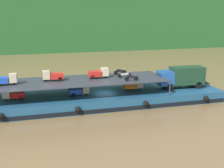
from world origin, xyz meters
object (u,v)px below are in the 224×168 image
(covered_lorry, at_px, (182,77))
(mini_truck_upper_mid, at_px, (53,76))
(cargo_barge, at_px, (105,98))
(motorcycle_upper_centre, at_px, (124,75))
(motorcycle_upper_port, at_px, (131,78))
(mini_truck_lower_stern, at_px, (13,94))
(mini_truck_lower_aft, at_px, (79,90))
(mini_truck_upper_fore, at_px, (99,73))
(motorcycle_upper_stbd, at_px, (120,72))
(mini_truck_upper_stern, at_px, (6,79))
(mini_truck_lower_mid, at_px, (134,85))

(covered_lorry, bearing_deg, mini_truck_upper_mid, 177.05)
(cargo_barge, distance_m, motorcycle_upper_centre, 4.25)
(cargo_barge, xyz_separation_m, motorcycle_upper_port, (3.08, -2.11, 3.18))
(mini_truck_lower_stern, relative_size, motorcycle_upper_port, 1.46)
(mini_truck_lower_aft, relative_size, mini_truck_upper_mid, 1.01)
(mini_truck_lower_stern, distance_m, mini_truck_upper_fore, 11.52)
(mini_truck_lower_aft, height_order, mini_truck_upper_mid, mini_truck_upper_mid)
(mini_truck_lower_stern, xyz_separation_m, motorcycle_upper_centre, (14.80, -0.01, 1.74))
(covered_lorry, distance_m, motorcycle_upper_stbd, 9.09)
(mini_truck_upper_stern, relative_size, motorcycle_upper_stbd, 1.45)
(mini_truck_lower_stern, distance_m, motorcycle_upper_port, 15.32)
(mini_truck_upper_mid, height_order, motorcycle_upper_port, mini_truck_upper_mid)
(mini_truck_lower_mid, xyz_separation_m, motorcycle_upper_stbd, (-1.59, 1.59, 1.74))
(mini_truck_lower_aft, height_order, motorcycle_upper_port, motorcycle_upper_port)
(mini_truck_lower_stern, bearing_deg, mini_truck_lower_mid, 1.89)
(mini_truck_lower_stern, distance_m, mini_truck_upper_mid, 5.50)
(mini_truck_lower_aft, height_order, mini_truck_upper_fore, mini_truck_upper_fore)
(cargo_barge, bearing_deg, mini_truck_lower_stern, 179.81)
(motorcycle_upper_centre, bearing_deg, mini_truck_lower_aft, -177.56)
(mini_truck_upper_stern, height_order, mini_truck_upper_fore, same)
(motorcycle_upper_centre, bearing_deg, mini_truck_upper_mid, 175.81)
(mini_truck_lower_aft, bearing_deg, motorcycle_upper_stbd, 20.58)
(motorcycle_upper_stbd, bearing_deg, motorcycle_upper_port, -86.58)
(mini_truck_lower_aft, xyz_separation_m, mini_truck_upper_fore, (2.93, 0.97, 2.00))
(covered_lorry, distance_m, mini_truck_lower_aft, 15.20)
(mini_truck_lower_stern, height_order, mini_truck_lower_aft, same)
(covered_lorry, xyz_separation_m, mini_truck_upper_mid, (-18.49, 0.95, 1.00))
(mini_truck_lower_stern, relative_size, motorcycle_upper_centre, 1.46)
(mini_truck_upper_mid, height_order, motorcycle_upper_centre, mini_truck_upper_mid)
(covered_lorry, distance_m, mini_truck_lower_mid, 7.27)
(mini_truck_lower_aft, distance_m, mini_truck_upper_stern, 9.32)
(mini_truck_lower_aft, bearing_deg, motorcycle_upper_centre, 2.44)
(cargo_barge, bearing_deg, motorcycle_upper_stbd, 37.47)
(mini_truck_lower_aft, relative_size, motorcycle_upper_stbd, 1.47)
(mini_truck_upper_mid, bearing_deg, mini_truck_upper_fore, -0.16)
(mini_truck_upper_mid, relative_size, motorcycle_upper_port, 1.45)
(mini_truck_lower_stern, xyz_separation_m, motorcycle_upper_stbd, (14.82, 2.13, 1.74))
(mini_truck_lower_stern, distance_m, motorcycle_upper_centre, 14.91)
(mini_truck_upper_stern, xyz_separation_m, mini_truck_upper_fore, (12.03, 0.73, 0.00))
(mini_truck_upper_stern, distance_m, motorcycle_upper_stbd, 15.68)
(motorcycle_upper_centre, bearing_deg, motorcycle_upper_port, -82.86)
(mini_truck_lower_mid, xyz_separation_m, motorcycle_upper_centre, (-1.60, -0.55, 1.74))
(covered_lorry, distance_m, mini_truck_upper_mid, 18.54)
(mini_truck_upper_mid, distance_m, motorcycle_upper_port, 10.40)
(covered_lorry, xyz_separation_m, mini_truck_upper_fore, (-12.24, 0.94, 1.00))
(mini_truck_upper_mid, xyz_separation_m, motorcycle_upper_stbd, (9.74, 1.42, -0.26))
(covered_lorry, relative_size, motorcycle_upper_centre, 4.17)
(covered_lorry, bearing_deg, mini_truck_upper_stern, 179.51)
(motorcycle_upper_stbd, bearing_deg, cargo_barge, -142.53)
(mini_truck_upper_fore, bearing_deg, motorcycle_upper_centre, -11.32)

